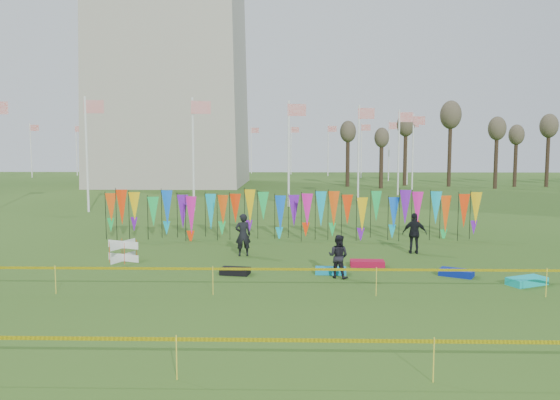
{
  "coord_description": "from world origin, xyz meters",
  "views": [
    {
      "loc": [
        0.32,
        -17.62,
        4.56
      ],
      "look_at": [
        -0.24,
        6.0,
        2.24
      ],
      "focal_mm": 35.0,
      "sensor_mm": 36.0,
      "label": 1
    }
  ],
  "objects_px": {
    "person_left": "(243,235)",
    "kite_bag_turquoise": "(331,271)",
    "kite_bag_blue": "(456,273)",
    "person_right": "(415,233)",
    "kite_bag_red": "(367,263)",
    "box_kite": "(123,251)",
    "person_mid": "(338,256)",
    "kite_bag_teal": "(527,281)",
    "kite_bag_black": "(235,271)"
  },
  "relations": [
    {
      "from": "person_left",
      "to": "kite_bag_blue",
      "type": "height_order",
      "value": "person_left"
    },
    {
      "from": "kite_bag_turquoise",
      "to": "kite_bag_blue",
      "type": "bearing_deg",
      "value": -3.29
    },
    {
      "from": "person_mid",
      "to": "kite_bag_blue",
      "type": "relative_size",
      "value": 1.34
    },
    {
      "from": "box_kite",
      "to": "kite_bag_turquoise",
      "type": "distance_m",
      "value": 8.35
    },
    {
      "from": "person_left",
      "to": "kite_bag_teal",
      "type": "relative_size",
      "value": 1.37
    },
    {
      "from": "kite_bag_turquoise",
      "to": "kite_bag_red",
      "type": "height_order",
      "value": "kite_bag_red"
    },
    {
      "from": "person_left",
      "to": "person_right",
      "type": "relative_size",
      "value": 1.03
    },
    {
      "from": "person_mid",
      "to": "kite_bag_turquoise",
      "type": "bearing_deg",
      "value": -44.35
    },
    {
      "from": "person_left",
      "to": "kite_bag_teal",
      "type": "xyz_separation_m",
      "value": [
        9.84,
        -4.57,
        -0.77
      ]
    },
    {
      "from": "kite_bag_red",
      "to": "person_left",
      "type": "bearing_deg",
      "value": 158.91
    },
    {
      "from": "person_left",
      "to": "kite_bag_red",
      "type": "bearing_deg",
      "value": 148.27
    },
    {
      "from": "box_kite",
      "to": "person_right",
      "type": "xyz_separation_m",
      "value": [
        11.96,
        1.93,
        0.45
      ]
    },
    {
      "from": "box_kite",
      "to": "person_left",
      "type": "xyz_separation_m",
      "value": [
        4.67,
        1.23,
        0.47
      ]
    },
    {
      "from": "box_kite",
      "to": "kite_bag_blue",
      "type": "height_order",
      "value": "box_kite"
    },
    {
      "from": "person_left",
      "to": "kite_bag_red",
      "type": "relative_size",
      "value": 1.39
    },
    {
      "from": "box_kite",
      "to": "kite_bag_black",
      "type": "bearing_deg",
      "value": -23.98
    },
    {
      "from": "person_right",
      "to": "kite_bag_blue",
      "type": "bearing_deg",
      "value": 104.1
    },
    {
      "from": "box_kite",
      "to": "kite_bag_turquoise",
      "type": "bearing_deg",
      "value": -13.2
    },
    {
      "from": "person_right",
      "to": "kite_bag_turquoise",
      "type": "relative_size",
      "value": 1.58
    },
    {
      "from": "person_mid",
      "to": "kite_bag_black",
      "type": "relative_size",
      "value": 1.5
    },
    {
      "from": "person_mid",
      "to": "kite_bag_red",
      "type": "xyz_separation_m",
      "value": [
        1.26,
        1.83,
        -0.64
      ]
    },
    {
      "from": "kite_bag_blue",
      "to": "kite_bag_red",
      "type": "height_order",
      "value": "kite_bag_blue"
    },
    {
      "from": "person_mid",
      "to": "kite_bag_teal",
      "type": "distance_m",
      "value": 6.26
    },
    {
      "from": "box_kite",
      "to": "kite_bag_red",
      "type": "distance_m",
      "value": 9.63
    },
    {
      "from": "kite_bag_turquoise",
      "to": "person_mid",
      "type": "bearing_deg",
      "value": -70.17
    },
    {
      "from": "person_left",
      "to": "person_mid",
      "type": "distance_m",
      "value": 5.23
    },
    {
      "from": "person_mid",
      "to": "kite_bag_red",
      "type": "relative_size",
      "value": 1.18
    },
    {
      "from": "kite_bag_blue",
      "to": "kite_bag_teal",
      "type": "height_order",
      "value": "kite_bag_teal"
    },
    {
      "from": "kite_bag_red",
      "to": "person_mid",
      "type": "bearing_deg",
      "value": -124.52
    },
    {
      "from": "kite_bag_teal",
      "to": "kite_bag_black",
      "type": "bearing_deg",
      "value": 172.72
    },
    {
      "from": "person_mid",
      "to": "kite_bag_red",
      "type": "distance_m",
      "value": 2.32
    },
    {
      "from": "kite_bag_turquoise",
      "to": "kite_bag_red",
      "type": "distance_m",
      "value": 1.92
    },
    {
      "from": "person_right",
      "to": "kite_bag_black",
      "type": "relative_size",
      "value": 1.72
    },
    {
      "from": "box_kite",
      "to": "kite_bag_black",
      "type": "relative_size",
      "value": 0.83
    },
    {
      "from": "person_mid",
      "to": "kite_bag_black",
      "type": "height_order",
      "value": "person_mid"
    },
    {
      "from": "kite_bag_red",
      "to": "kite_bag_teal",
      "type": "bearing_deg",
      "value": -28.48
    },
    {
      "from": "kite_bag_blue",
      "to": "kite_bag_teal",
      "type": "bearing_deg",
      "value": -30.99
    },
    {
      "from": "kite_bag_turquoise",
      "to": "kite_bag_teal",
      "type": "height_order",
      "value": "kite_bag_teal"
    },
    {
      "from": "person_left",
      "to": "kite_bag_red",
      "type": "distance_m",
      "value": 5.34
    },
    {
      "from": "kite_bag_black",
      "to": "box_kite",
      "type": "bearing_deg",
      "value": 156.02
    },
    {
      "from": "box_kite",
      "to": "person_left",
      "type": "bearing_deg",
      "value": 14.69
    },
    {
      "from": "person_left",
      "to": "kite_bag_turquoise",
      "type": "xyz_separation_m",
      "value": [
        3.45,
        -3.13,
        -0.78
      ]
    },
    {
      "from": "person_right",
      "to": "kite_bag_turquoise",
      "type": "bearing_deg",
      "value": 50.92
    },
    {
      "from": "kite_bag_red",
      "to": "kite_bag_teal",
      "type": "distance_m",
      "value": 5.59
    },
    {
      "from": "kite_bag_blue",
      "to": "kite_bag_black",
      "type": "bearing_deg",
      "value": 179.47
    },
    {
      "from": "person_left",
      "to": "person_right",
      "type": "distance_m",
      "value": 7.32
    },
    {
      "from": "person_right",
      "to": "kite_bag_black",
      "type": "bearing_deg",
      "value": 34.86
    },
    {
      "from": "kite_bag_turquoise",
      "to": "person_right",
      "type": "bearing_deg",
      "value": 44.98
    },
    {
      "from": "kite_bag_blue",
      "to": "person_mid",
      "type": "bearing_deg",
      "value": -175.26
    },
    {
      "from": "person_left",
      "to": "kite_bag_turquoise",
      "type": "bearing_deg",
      "value": 127.12
    }
  ]
}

